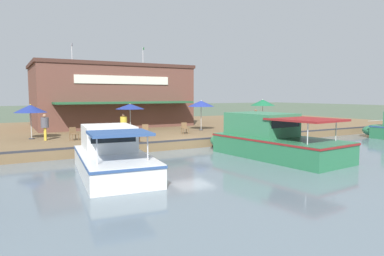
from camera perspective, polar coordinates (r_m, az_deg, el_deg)
name	(u,v)px	position (r m, az deg, el deg)	size (l,w,h in m)	color
ground_plane	(192,150)	(22.21, -0.03, -3.62)	(220.00, 220.00, 0.00)	#4C5B47
quay_deck	(134,130)	(32.15, -9.63, -0.34)	(22.00, 56.00, 0.60)	brown
quay_edge_fender	(191,140)	(22.21, -0.16, -1.93)	(0.20, 50.40, 0.10)	#2D2D33
waterfront_restaurant	(110,96)	(34.34, -13.47, 5.27)	(10.59, 14.07, 7.73)	brown
patio_umbrella_back_row	(263,103)	(32.62, 11.70, 4.17)	(2.29, 2.29, 2.56)	#B7B7B7
patio_umbrella_far_corner	(201,104)	(28.48, 1.53, 4.08)	(2.20, 2.20, 2.51)	#B7B7B7
patio_umbrella_near_quay_edge	(130,107)	(24.47, -10.28, 3.54)	(2.04, 2.04, 2.36)	#B7B7B7
patio_umbrella_mid_patio_left	(30,109)	(25.05, -25.33, 2.93)	(2.06, 2.06, 2.33)	#B7B7B7
cafe_chair_mid_patio	(73,133)	(23.45, -19.15, -0.79)	(0.54, 0.54, 0.85)	brown
cafe_chair_back_row_seat	(145,130)	(24.50, -7.80, -0.28)	(0.57, 0.57, 0.85)	brown
cafe_chair_beside_entrance	(185,127)	(25.95, -1.23, 0.09)	(0.47, 0.47, 0.85)	brown
person_at_quay_edge	(124,122)	(24.18, -11.32, 0.91)	(0.47, 0.47, 1.65)	#337547
person_near_entrance	(256,117)	(28.66, 10.55, 1.79)	(0.50, 0.50, 1.76)	gold
person_mid_patio	(45,124)	(24.03, -23.33, 0.65)	(0.48, 0.48, 1.71)	gold
motorboat_mid_row	(266,140)	(20.04, 12.19, -1.91)	(9.05, 4.07, 2.42)	#287047
motorboat_nearest_quay	(110,155)	(16.00, -13.50, -4.38)	(7.76, 3.44, 2.05)	white
mooring_post	(138,137)	(20.94, -8.91, -1.51)	(0.22, 0.22, 0.76)	#473323
tree_behind_restaurant	(91,83)	(39.65, -16.55, 7.22)	(4.57, 4.35, 6.57)	brown
tree_upstream_bank	(90,82)	(36.37, -16.66, 7.30)	(4.23, 4.03, 6.35)	brown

